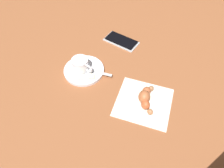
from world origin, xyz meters
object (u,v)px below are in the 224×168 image
Objects in this scene: sugar_packet at (85,77)px; croissant at (145,98)px; saucer at (84,70)px; cell_phone at (121,41)px; teaspoon at (87,70)px; napkin at (144,102)px; espresso_cup at (81,65)px.

croissant is (-0.22, 0.01, 0.01)m from sugar_packet.
saucer is 0.22m from cell_phone.
teaspoon reaches higher than cell_phone.
cell_phone is (-0.07, -0.21, -0.00)m from saucer.
saucer is 1.03× the size of teaspoon.
napkin is at bearing 123.65° from cell_phone.
croissant is 0.75× the size of cell_phone.
sugar_packet is 0.36× the size of napkin.
croissant is (-0.23, 0.04, 0.01)m from teaspoon.
saucer is at bearing -11.82° from napkin.
cell_phone is (-0.08, -0.21, -0.03)m from espresso_cup.
sugar_packet is at bearing 125.20° from saucer.
teaspoon is (-0.01, 0.00, 0.01)m from saucer.
napkin is at bearing 168.18° from saucer.
teaspoon reaches higher than sugar_packet.
teaspoon reaches higher than napkin.
espresso_cup is at bearing 9.26° from teaspoon.
teaspoon is (-0.02, -0.00, -0.02)m from espresso_cup.
croissant is (-0.24, 0.04, 0.02)m from saucer.
saucer is 0.02m from teaspoon.
teaspoon is at bearing -170.74° from espresso_cup.
croissant reaches higher than saucer.
teaspoon is 1.25× the size of croissant.
napkin is at bearing 167.57° from teaspoon.
espresso_cup is 0.72× the size of croissant.
cell_phone is (-0.04, -0.24, -0.01)m from sugar_packet.
sugar_packet reaches higher than cell_phone.
napkin is 0.02m from croissant.
croissant is at bearing 168.93° from teaspoon.
sugar_packet is at bearing 136.54° from espresso_cup.
cell_phone is at bearing -55.43° from croissant.
espresso_cup is 0.03m from teaspoon.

